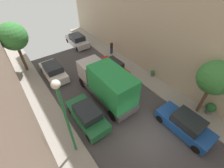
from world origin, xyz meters
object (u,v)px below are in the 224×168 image
Objects in this scene: parked_car_right_1 at (185,124)px; pedestrian at (111,47)px; parked_car_right_3 at (77,41)px; street_tree_0 at (13,37)px; delivery_truck at (107,83)px; parked_car_left_4 at (53,71)px; street_tree_1 at (215,78)px; potted_plant_0 at (153,73)px; lamp_post at (64,112)px; parked_car_left_3 at (87,115)px; parked_car_right_2 at (112,68)px; potted_plant_1 at (210,108)px.

pedestrian reaches higher than parked_car_right_1.
street_tree_0 reaches higher than parked_car_right_3.
parked_car_right_3 is 0.64× the size of delivery_truck.
delivery_truck reaches higher than parked_car_left_4.
street_tree_1 is at bearing 7.63° from parked_car_right_1.
parked_car_right_1 is 17.30m from street_tree_0.
lamp_post is at bearing -166.39° from potted_plant_0.
pedestrian is 0.28× the size of lamp_post.
pedestrian is 0.36× the size of street_tree_1.
parked_car_right_3 is 11.88m from potted_plant_0.
delivery_truck is 1.08× the size of lamp_post.
parked_car_left_4 is at bearing -179.06° from pedestrian.
street_tree_0 is (-2.10, 10.17, 3.35)m from parked_car_left_3.
parked_car_left_3 is 4.22m from lamp_post.
lamp_post is (-9.68, -8.99, 3.04)m from pedestrian.
pedestrian reaches higher than potted_plant_0.
parked_car_left_3 is at bearing -174.06° from potted_plant_0.
street_tree_0 is at bearing 123.94° from street_tree_1.
parked_car_left_4 is at bearing 90.00° from parked_car_left_3.
potted_plant_0 is 0.11× the size of lamp_post.
parked_car_right_2 is 9.89m from potted_plant_1.
pedestrian is at bearing 42.89° from lamp_post.
potted_plant_0 is at bearing 89.67° from potted_plant_1.
pedestrian is (7.78, 0.13, 0.35)m from parked_car_left_4.
parked_car_left_3 is 0.79× the size of street_tree_0.
potted_plant_1 is (0.52, -0.65, -2.98)m from street_tree_1.
lamp_post is (-10.34, 3.74, 3.40)m from potted_plant_1.
street_tree_0 reaches higher than pedestrian.
pedestrian reaches higher than potted_plant_1.
street_tree_1 is (0.14, -12.08, 2.62)m from pedestrian.
street_tree_0 is 14.52m from potted_plant_0.
pedestrian is (5.08, 6.18, -0.71)m from delivery_truck.
parked_car_right_2 is 4.10m from pedestrian.
parked_car_right_2 is 2.44× the size of pedestrian.
parked_car_right_1 is 3.92m from street_tree_1.
lamp_post reaches higher than parked_car_left_3.
parked_car_right_1 is 2.44× the size of pedestrian.
pedestrian is 13.56m from lamp_post.
lamp_post reaches higher than delivery_truck.
parked_car_right_2 and parked_car_right_3 have the same top height.
pedestrian is at bearing 43.41° from parked_car_left_3.
potted_plant_0 is 11.27m from lamp_post.
street_tree_0 is at bearing 124.14° from potted_plant_1.
parked_car_right_3 is at bearing 105.03° from potted_plant_0.
parked_car_left_4 is 10.60m from potted_plant_0.
lamp_post reaches higher than potted_plant_0.
parked_car_left_3 is at bearing -90.00° from parked_car_left_4.
parked_car_right_1 is (5.40, -12.29, 0.00)m from parked_car_left_4.
potted_plant_1 is at bearing -5.90° from parked_car_right_1.
street_tree_1 is (2.52, -17.08, 2.97)m from parked_car_right_3.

